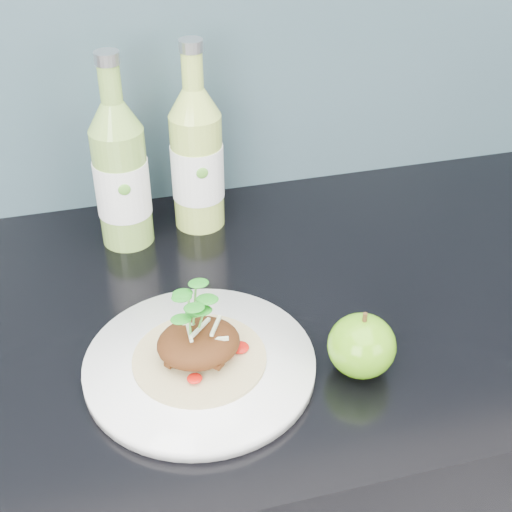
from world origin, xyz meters
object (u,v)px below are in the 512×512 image
at_px(cider_bottle_right, 197,159).
at_px(cider_bottle_left, 121,175).
at_px(green_apple, 362,346).
at_px(dinner_plate, 200,365).

bearing_deg(cider_bottle_right, cider_bottle_left, -147.86).
bearing_deg(cider_bottle_left, green_apple, -42.37).
relative_size(dinner_plate, cider_bottle_right, 1.21).
bearing_deg(cider_bottle_right, dinner_plate, -78.80).
bearing_deg(dinner_plate, cider_bottle_left, 99.25).
bearing_deg(cider_bottle_right, green_apple, -49.82).
bearing_deg(cider_bottle_left, dinner_plate, -66.64).
bearing_deg(cider_bottle_left, cider_bottle_right, 23.89).
relative_size(green_apple, cider_bottle_right, 0.35).
xyz_separation_m(dinner_plate, cider_bottle_right, (0.06, 0.30, 0.09)).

